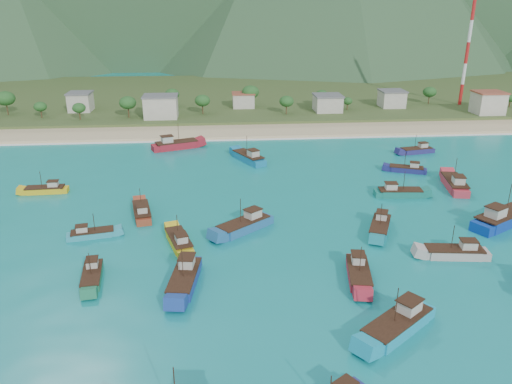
{
  "coord_description": "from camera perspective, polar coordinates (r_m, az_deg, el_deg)",
  "views": [
    {
      "loc": [
        -15.51,
        -75.12,
        39.13
      ],
      "look_at": [
        -7.82,
        18.0,
        3.0
      ],
      "focal_mm": 35.0,
      "sensor_mm": 36.0,
      "label": 1
    }
  ],
  "objects": [
    {
      "name": "boat_25",
      "position": [
        74.93,
        -8.15,
        -9.84
      ],
      "size": [
        4.95,
        11.76,
        6.74
      ],
      "rotation": [
        0.0,
        0.0,
        3.0
      ],
      "color": "#1C3C94",
      "rests_on": "ground"
    },
    {
      "name": "boat_2",
      "position": [
        103.09,
        26.28,
        -2.82
      ],
      "size": [
        14.23,
        10.54,
        8.28
      ],
      "rotation": [
        0.0,
        0.0,
        5.23
      ],
      "color": "#0D359D",
      "rests_on": "ground"
    },
    {
      "name": "boat_17",
      "position": [
        77.31,
        11.64,
        -9.14
      ],
      "size": [
        4.76,
        10.65,
        6.07
      ],
      "rotation": [
        0.0,
        0.0,
        2.97
      ],
      "color": "#B62335",
      "rests_on": "ground"
    },
    {
      "name": "boat_16",
      "position": [
        92.72,
        -18.27,
        -4.64
      ],
      "size": [
        8.51,
        3.99,
        4.84
      ],
      "rotation": [
        0.0,
        0.0,
        4.91
      ],
      "color": "teal",
      "rests_on": "ground"
    },
    {
      "name": "boat_4",
      "position": [
        118.8,
        21.75,
        0.81
      ],
      "size": [
        5.76,
        12.51,
        7.13
      ],
      "rotation": [
        0.0,
        0.0,
        6.09
      ],
      "color": "#BD2F3D",
      "rests_on": "ground"
    },
    {
      "name": "boat_10",
      "position": [
        110.24,
        16.03,
        -0.13
      ],
      "size": [
        10.32,
        3.85,
        5.97
      ],
      "rotation": [
        0.0,
        0.0,
        4.63
      ],
      "color": "#137063",
      "rests_on": "ground"
    },
    {
      "name": "village",
      "position": [
        181.37,
        4.5,
        10.11
      ],
      "size": [
        218.92,
        28.18,
        7.22
      ],
      "color": "beige",
      "rests_on": "ground"
    },
    {
      "name": "radio_tower",
      "position": [
        206.09,
        23.13,
        15.48
      ],
      "size": [
        1.2,
        1.2,
        45.91
      ],
      "color": "red",
      "rests_on": "ground"
    },
    {
      "name": "boat_28",
      "position": [
        126.53,
        16.87,
        2.46
      ],
      "size": [
        9.24,
        5.61,
        5.25
      ],
      "rotation": [
        0.0,
        0.0,
        1.21
      ],
      "color": "navy",
      "rests_on": "ground"
    },
    {
      "name": "boat_11",
      "position": [
        98.88,
        -12.9,
        -2.32
      ],
      "size": [
        4.9,
        10.26,
        5.83
      ],
      "rotation": [
        0.0,
        0.0,
        0.21
      ],
      "color": "brown",
      "rests_on": "ground"
    },
    {
      "name": "vegetation",
      "position": [
        182.85,
        0.32,
        10.46
      ],
      "size": [
        280.46,
        25.38,
        9.39
      ],
      "color": "#235623",
      "rests_on": "ground"
    },
    {
      "name": "boat_0",
      "position": [
        86.16,
        -8.77,
        -5.65
      ],
      "size": [
        5.59,
        10.19,
        5.78
      ],
      "rotation": [
        0.0,
        0.0,
        0.29
      ],
      "color": "gold",
      "rests_on": "ground"
    },
    {
      "name": "boat_32",
      "position": [
        79.3,
        -18.21,
        -9.14
      ],
      "size": [
        3.72,
        9.1,
        5.22
      ],
      "rotation": [
        0.0,
        0.0,
        3.27
      ],
      "color": "#1D704C",
      "rests_on": "ground"
    },
    {
      "name": "boat_23",
      "position": [
        87.66,
        21.82,
        -6.5
      ],
      "size": [
        10.56,
        4.28,
        6.06
      ],
      "rotation": [
        0.0,
        0.0,
        1.45
      ],
      "color": "#B0A5A0",
      "rests_on": "ground"
    },
    {
      "name": "boat_27",
      "position": [
        90.51,
        -1.33,
        -3.89
      ],
      "size": [
        11.15,
        9.95,
        6.84
      ],
      "rotation": [
        0.0,
        0.0,
        2.25
      ],
      "color": "#215F98",
      "rests_on": "ground"
    },
    {
      "name": "boat_15",
      "position": [
        142.05,
        -9.17,
        5.29
      ],
      "size": [
        13.4,
        8.03,
        7.61
      ],
      "rotation": [
        0.0,
        0.0,
        5.07
      ],
      "color": "maroon",
      "rests_on": "ground"
    },
    {
      "name": "boat_13",
      "position": [
        129.23,
        -0.84,
        3.92
      ],
      "size": [
        8.5,
        12.07,
        6.97
      ],
      "rotation": [
        0.0,
        0.0,
        0.48
      ],
      "color": "#12709E",
      "rests_on": "ground"
    },
    {
      "name": "boat_18",
      "position": [
        93.06,
        13.99,
        -3.93
      ],
      "size": [
        6.77,
        10.42,
        5.95
      ],
      "rotation": [
        0.0,
        0.0,
        2.73
      ],
      "color": "teal",
      "rests_on": "ground"
    },
    {
      "name": "boat_31",
      "position": [
        143.19,
        17.9,
        4.5
      ],
      "size": [
        9.85,
        4.61,
        5.6
      ],
      "rotation": [
        0.0,
        0.0,
        1.77
      ],
      "color": "navy",
      "rests_on": "ground"
    },
    {
      "name": "surf_line",
      "position": [
        150.62,
        1.36,
        6.08
      ],
      "size": [
        400.0,
        2.5,
        0.08
      ],
      "primitive_type": "cube",
      "color": "white",
      "rests_on": "ground"
    },
    {
      "name": "ground",
      "position": [
        86.11,
        6.22,
        -6.02
      ],
      "size": [
        600.0,
        600.0,
        0.0
      ],
      "primitive_type": "plane",
      "color": "#0B6D7E",
      "rests_on": "ground"
    },
    {
      "name": "land",
      "position": [
        219.2,
        -0.6,
        10.85
      ],
      "size": [
        400.0,
        110.0,
        2.4
      ],
      "primitive_type": "cube",
      "color": "#385123",
      "rests_on": "ground"
    },
    {
      "name": "boat_20",
      "position": [
        67.28,
        15.92,
        -14.42
      ],
      "size": [
        11.73,
        10.18,
        7.13
      ],
      "rotation": [
        0.0,
        0.0,
        2.23
      ],
      "color": "#1496B8",
      "rests_on": "ground"
    },
    {
      "name": "boat_8",
      "position": [
        117.08,
        -22.86,
        0.18
      ],
      "size": [
        9.09,
        3.1,
        5.3
      ],
      "rotation": [
        0.0,
        0.0,
        1.62
      ],
      "color": "gold",
      "rests_on": "ground"
    },
    {
      "name": "beach",
      "position": [
        159.77,
        1.0,
        6.96
      ],
      "size": [
        400.0,
        18.0,
        1.2
      ],
      "primitive_type": "cube",
      "color": "beige",
      "rests_on": "ground"
    }
  ]
}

